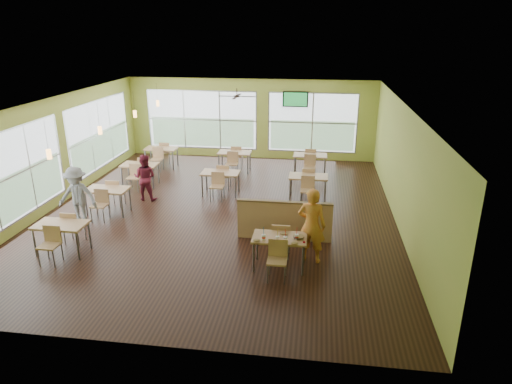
# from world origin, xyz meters

# --- Properties ---
(room) EXTENTS (12.00, 12.04, 3.20)m
(room) POSITION_xyz_m (0.00, 0.00, 1.60)
(room) COLOR black
(room) RESTS_ON ground
(window_bays) EXTENTS (9.24, 10.24, 2.38)m
(window_bays) POSITION_xyz_m (-2.65, 3.08, 1.48)
(window_bays) COLOR white
(window_bays) RESTS_ON room
(main_table) EXTENTS (1.22, 1.52, 0.87)m
(main_table) POSITION_xyz_m (2.00, -3.00, 0.63)
(main_table) COLOR tan
(main_table) RESTS_ON floor
(half_wall_divider) EXTENTS (2.40, 0.14, 1.04)m
(half_wall_divider) POSITION_xyz_m (2.00, -1.55, 0.52)
(half_wall_divider) COLOR tan
(half_wall_divider) RESTS_ON floor
(dining_tables) EXTENTS (6.92, 8.72, 0.87)m
(dining_tables) POSITION_xyz_m (-1.05, 1.71, 0.63)
(dining_tables) COLOR tan
(dining_tables) RESTS_ON floor
(pendant_lights) EXTENTS (0.11, 7.31, 0.86)m
(pendant_lights) POSITION_xyz_m (-3.20, 0.68, 2.45)
(pendant_lights) COLOR #2D2119
(pendant_lights) RESTS_ON ceiling
(ceiling_fan) EXTENTS (1.25, 1.25, 0.29)m
(ceiling_fan) POSITION_xyz_m (-0.00, 3.00, 2.95)
(ceiling_fan) COLOR #2D2119
(ceiling_fan) RESTS_ON ceiling
(tv_backwall) EXTENTS (1.00, 0.07, 0.60)m
(tv_backwall) POSITION_xyz_m (1.80, 5.90, 2.45)
(tv_backwall) COLOR black
(tv_backwall) RESTS_ON wall_back
(man_plaid) EXTENTS (0.71, 0.53, 1.78)m
(man_plaid) POSITION_xyz_m (2.69, -2.60, 0.89)
(man_plaid) COLOR red
(man_plaid) RESTS_ON floor
(patron_maroon) EXTENTS (0.72, 0.57, 1.46)m
(patron_maroon) POSITION_xyz_m (-2.52, 0.70, 0.73)
(patron_maroon) COLOR maroon
(patron_maroon) RESTS_ON floor
(patron_grey) EXTENTS (1.08, 0.64, 1.65)m
(patron_grey) POSITION_xyz_m (-3.62, -1.39, 0.82)
(patron_grey) COLOR slate
(patron_grey) RESTS_ON floor
(cup_blue) EXTENTS (0.09, 0.09, 0.34)m
(cup_blue) POSITION_xyz_m (1.67, -3.20, 0.82)
(cup_blue) COLOR white
(cup_blue) RESTS_ON main_table
(cup_yellow) EXTENTS (0.09, 0.09, 0.33)m
(cup_yellow) POSITION_xyz_m (1.98, -3.24, 0.82)
(cup_yellow) COLOR white
(cup_yellow) RESTS_ON main_table
(cup_red_near) EXTENTS (0.10, 0.10, 0.35)m
(cup_red_near) POSITION_xyz_m (2.14, -3.25, 0.82)
(cup_red_near) COLOR white
(cup_red_near) RESTS_ON main_table
(cup_red_far) EXTENTS (0.09, 0.09, 0.33)m
(cup_red_far) POSITION_xyz_m (2.38, -3.07, 0.82)
(cup_red_far) COLOR white
(cup_red_far) RESTS_ON main_table
(food_basket) EXTENTS (0.25, 0.25, 0.06)m
(food_basket) POSITION_xyz_m (2.42, -3.01, 0.78)
(food_basket) COLOR black
(food_basket) RESTS_ON main_table
(ketchup_cup) EXTENTS (0.06, 0.06, 0.02)m
(ketchup_cup) POSITION_xyz_m (2.55, -3.20, 0.76)
(ketchup_cup) COLOR #980109
(ketchup_cup) RESTS_ON main_table
(wrapper_left) EXTENTS (0.18, 0.17, 0.04)m
(wrapper_left) POSITION_xyz_m (1.52, -3.27, 0.77)
(wrapper_left) COLOR #9E7E4C
(wrapper_left) RESTS_ON main_table
(wrapper_mid) EXTENTS (0.21, 0.20, 0.04)m
(wrapper_mid) POSITION_xyz_m (2.08, -2.84, 0.77)
(wrapper_mid) COLOR #9E7E4C
(wrapper_mid) RESTS_ON main_table
(wrapper_right) EXTENTS (0.18, 0.16, 0.04)m
(wrapper_right) POSITION_xyz_m (2.35, -3.30, 0.77)
(wrapper_right) COLOR #9E7E4C
(wrapper_right) RESTS_ON main_table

